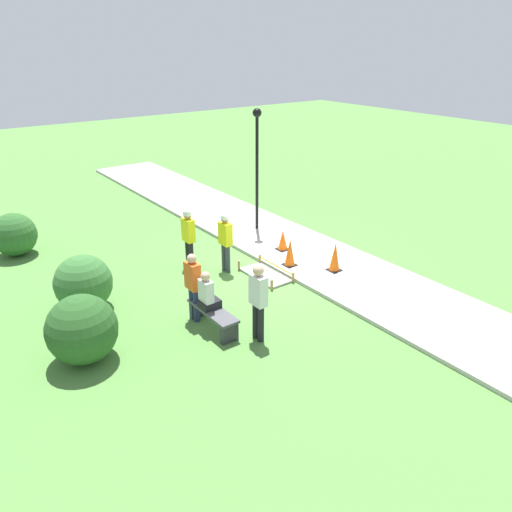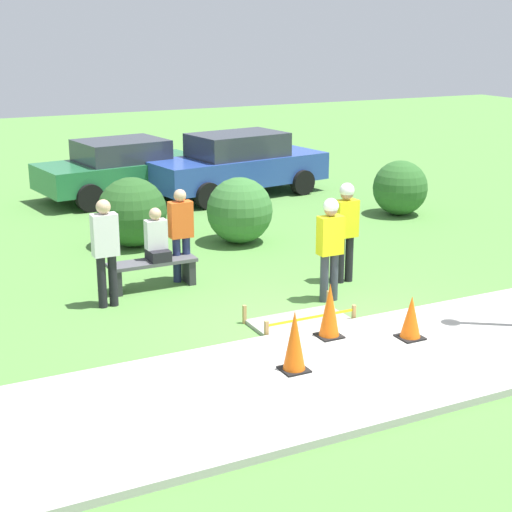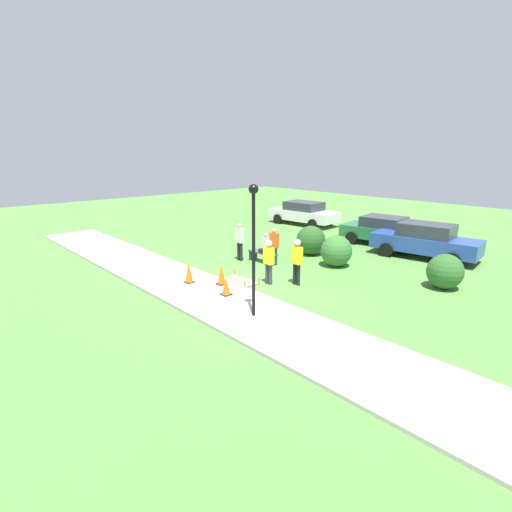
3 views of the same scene
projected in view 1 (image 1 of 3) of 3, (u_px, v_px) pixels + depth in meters
ground_plane at (275, 271)px, 13.92m from camera, size 60.00×60.00×0.00m
sidewalk at (312, 257)px, 14.67m from camera, size 28.00×2.84×0.10m
wet_concrete_patch at (265, 275)px, 13.58m from camera, size 1.53×0.77×0.29m
traffic_cone_near_patch at (335, 257)px, 13.55m from camera, size 0.34×0.34×0.81m
traffic_cone_far_patch at (290, 252)px, 13.87m from camera, size 0.34×0.34×0.79m
traffic_cone_sidewalk_edge at (283, 240)px, 14.93m from camera, size 0.34×0.34×0.62m
park_bench at (213, 315)px, 11.02m from camera, size 1.51×0.44×0.49m
person_seated_on_bench at (207, 294)px, 10.88m from camera, size 0.36×0.44×0.89m
worker_supervisor at (225, 237)px, 13.51m from camera, size 0.40×0.25×1.71m
worker_assistant at (188, 233)px, 13.67m from camera, size 0.40×0.25×1.76m
bystander_in_orange_shirt at (193, 283)px, 11.15m from camera, size 0.40×0.22×1.64m
bystander_in_gray_shirt at (258, 298)px, 10.37m from camera, size 0.40×0.23×1.75m
lamppost_near at (257, 152)px, 15.73m from camera, size 0.28×0.28×3.90m
shrub_rounded_near at (14, 235)px, 14.70m from camera, size 1.29×1.29×1.29m
shrub_rounded_mid at (83, 283)px, 11.71m from camera, size 1.36×1.36×1.36m
shrub_rounded_far at (82, 329)px, 9.80m from camera, size 1.41×1.41×1.41m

